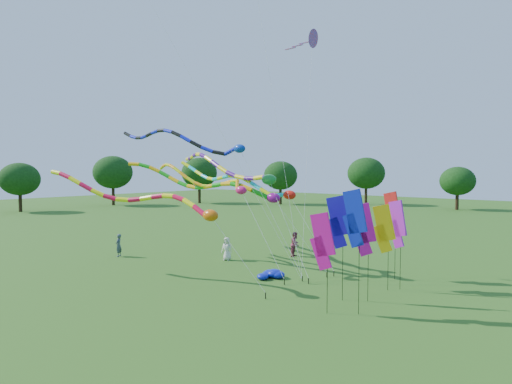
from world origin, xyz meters
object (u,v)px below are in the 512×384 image
Objects in this scene: person_b at (119,245)px; tube_kite_orange at (209,181)px; tube_kite_red at (148,199)px; person_c at (295,244)px; blue_nylon_heap at (270,275)px; person_a at (227,249)px.

tube_kite_orange is at bearing 76.12° from person_b.
tube_kite_orange is 8.41m from person_b.
tube_kite_red reaches higher than person_c.
person_a is at bearing 158.57° from blue_nylon_heap.
tube_kite_red is 9.02× the size of person_a.
person_b is 12.38m from person_c.
person_b is at bearing -171.12° from blue_nylon_heap.
person_a is 7.76m from person_b.
tube_kite_orange is 7.76m from person_c.
person_b is (-6.68, -3.95, 0.02)m from person_a.
tube_kite_orange reaches higher than tube_kite_red.
tube_kite_red is 10.44× the size of blue_nylon_heap.
blue_nylon_heap is 6.58m from person_c.
tube_kite_red reaches higher than blue_nylon_heap.
person_c is at bearing 71.08° from tube_kite_orange.
person_b is at bearing -152.88° from tube_kite_orange.
person_a is at bearing 131.73° from person_c.
blue_nylon_heap is at bearing -38.95° from person_a.
tube_kite_red is at bearing 152.58° from person_c.
tube_kite_red is 8.11× the size of person_c.
person_a is 0.98× the size of person_b.
person_c reaches higher than person_a.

